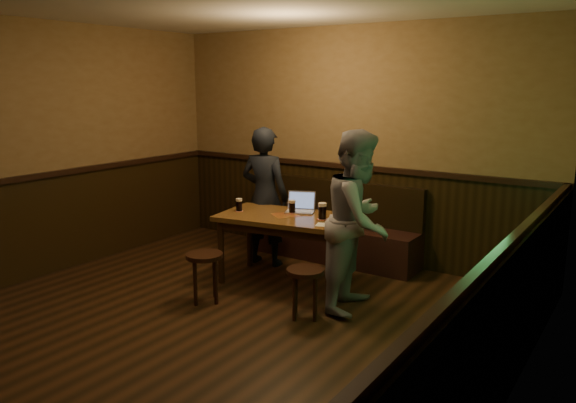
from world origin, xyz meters
The scene contains 12 objects.
room centered at (0.00, 0.22, 1.20)m, with size 5.04×6.04×2.84m.
bench centered at (-0.07, 2.75, 0.31)m, with size 2.20×0.50×0.95m.
pub_table centered at (-0.07, 1.72, 0.65)m, with size 1.51×1.01×0.75m.
stool_left centered at (-0.42, 0.83, 0.39)m, with size 0.37×0.37×0.49m.
stool_right centered at (0.61, 1.05, 0.37)m, with size 0.42×0.42×0.47m.
pint_left centered at (-0.60, 1.60, 0.82)m, with size 0.09×0.09×0.14m.
pint_mid centered at (-0.05, 1.82, 0.82)m, with size 0.10×0.10×0.15m.
pint_right centered at (0.35, 1.78, 0.83)m, with size 0.11×0.11×0.17m.
laptop centered at (-0.03, 1.96, 0.80)m, with size 0.37×0.34×0.22m.
menu centered at (0.51, 1.60, 0.75)m, with size 0.22×0.15×0.00m, color silver.
person_suit centered at (-0.64, 2.13, 0.82)m, with size 0.60×0.39×1.64m, color black.
person_grey centered at (0.89, 1.54, 0.86)m, with size 0.83×0.65×1.71m, color #939298.
Camera 1 is at (3.19, -3.08, 2.13)m, focal length 35.00 mm.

